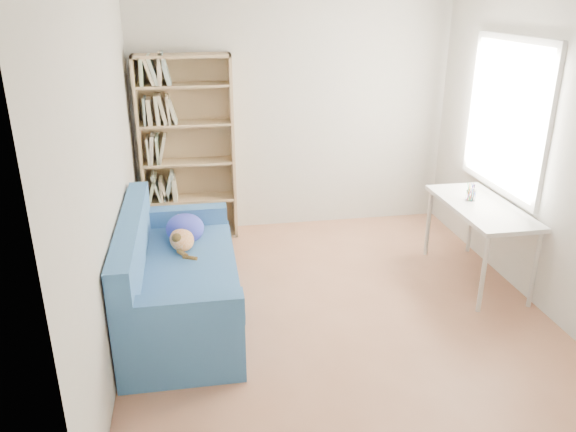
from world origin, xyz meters
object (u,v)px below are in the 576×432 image
(bookshelf, at_px, (188,157))
(desk, at_px, (481,212))
(pen_cup, at_px, (471,194))
(sofa, at_px, (176,281))

(bookshelf, height_order, desk, bookshelf)
(desk, relative_size, pen_cup, 7.27)
(sofa, relative_size, desk, 1.50)
(bookshelf, bearing_deg, pen_cup, -27.91)
(bookshelf, xyz_separation_m, desk, (2.63, -1.50, -0.23))
(bookshelf, bearing_deg, desk, -29.79)
(sofa, distance_m, pen_cup, 2.79)
(pen_cup, bearing_deg, desk, -70.72)
(sofa, xyz_separation_m, pen_cup, (2.73, 0.36, 0.47))
(sofa, bearing_deg, bookshelf, 85.40)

